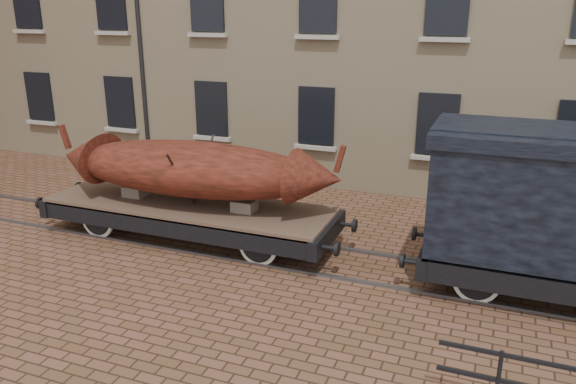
% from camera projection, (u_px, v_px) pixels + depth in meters
% --- Properties ---
extents(ground, '(90.00, 90.00, 0.00)m').
position_uv_depth(ground, '(352.00, 265.00, 12.00)').
color(ground, '#543722').
extents(rail_track, '(30.00, 1.52, 0.06)m').
position_uv_depth(rail_track, '(352.00, 264.00, 11.99)').
color(rail_track, '#59595E').
rests_on(rail_track, ground).
extents(flatcar_wagon, '(7.71, 2.09, 1.16)m').
position_uv_depth(flatcar_wagon, '(189.00, 210.00, 13.14)').
color(flatcar_wagon, brown).
rests_on(flatcar_wagon, ground).
extents(iron_boat, '(7.05, 2.29, 1.67)m').
position_uv_depth(iron_boat, '(193.00, 169.00, 12.75)').
color(iron_boat, maroon).
rests_on(iron_boat, flatcar_wagon).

